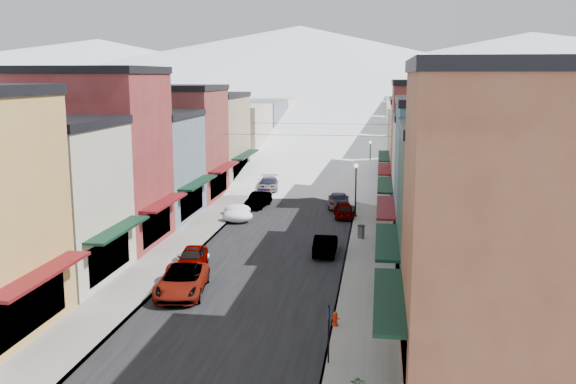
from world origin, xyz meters
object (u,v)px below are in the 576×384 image
(car_white_suv, at_px, (182,281))
(car_dark_hatch, at_px, (258,200))
(car_silver_sedan, at_px, (192,258))
(fire_hydrant, at_px, (335,319))
(streetlamp_near, at_px, (356,183))
(car_green_sedan, at_px, (325,244))
(trash_can, at_px, (361,232))

(car_white_suv, relative_size, car_dark_hatch, 1.32)
(car_silver_sedan, relative_size, fire_hydrant, 5.97)
(car_white_suv, bearing_deg, car_silver_sedan, 92.04)
(car_silver_sedan, relative_size, streetlamp_near, 0.90)
(car_silver_sedan, bearing_deg, car_white_suv, -86.52)
(car_white_suv, bearing_deg, car_green_sedan, 44.14)
(car_white_suv, height_order, car_dark_hatch, car_white_suv)
(car_silver_sedan, xyz_separation_m, streetlamp_near, (9.50, 15.89, 2.30))
(car_silver_sedan, relative_size, car_green_sedan, 0.99)
(car_white_suv, relative_size, fire_hydrant, 7.97)
(car_white_suv, height_order, trash_can, car_white_suv)
(trash_can, height_order, streetlamp_near, streetlamp_near)
(car_dark_hatch, bearing_deg, trash_can, -40.46)
(car_dark_hatch, relative_size, car_green_sedan, 1.00)
(car_green_sedan, xyz_separation_m, fire_hydrant, (1.56, -12.81, -0.22))
(car_silver_sedan, height_order, car_dark_hatch, car_silver_sedan)
(car_white_suv, relative_size, car_silver_sedan, 1.33)
(streetlamp_near, bearing_deg, trash_can, -84.49)
(car_dark_hatch, relative_size, streetlamp_near, 0.91)
(car_white_suv, xyz_separation_m, car_silver_sedan, (-0.80, 4.66, -0.06))
(car_green_sedan, relative_size, fire_hydrant, 6.03)
(car_silver_sedan, height_order, car_green_sedan, car_silver_sedan)
(car_white_suv, distance_m, car_dark_hatch, 23.81)
(streetlamp_near, bearing_deg, car_white_suv, -112.94)
(car_white_suv, distance_m, car_silver_sedan, 4.73)
(car_dark_hatch, bearing_deg, car_silver_sedan, -84.52)
(trash_can, bearing_deg, fire_hydrant, -92.38)
(car_dark_hatch, xyz_separation_m, streetlamp_near, (8.95, -3.25, 2.32))
(car_silver_sedan, relative_size, car_dark_hatch, 0.99)
(car_white_suv, xyz_separation_m, car_dark_hatch, (-0.25, 23.81, -0.08))
(car_white_suv, distance_m, trash_can, 16.24)
(car_silver_sedan, bearing_deg, car_dark_hatch, 82.09)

